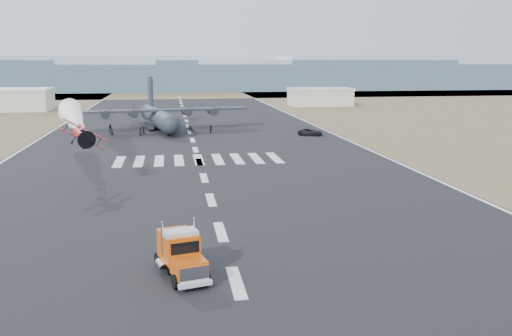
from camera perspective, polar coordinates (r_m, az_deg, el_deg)
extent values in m
plane|color=black|center=(40.35, -1.99, -11.37)|extent=(500.00, 500.00, 0.00)
cube|color=brown|center=(267.59, -7.80, 7.42)|extent=(500.00, 80.00, 0.00)
cube|color=#8CA3B2|center=(303.34, -20.47, 8.84)|extent=(150.00, 50.00, 17.00)
cube|color=#8CA3B2|center=(297.28, -7.94, 9.00)|extent=(150.00, 50.00, 13.00)
cube|color=#8CA3B2|center=(305.19, 4.52, 9.30)|extent=(150.00, 50.00, 15.00)
cube|color=#8CA3B2|center=(326.12, 15.86, 9.20)|extent=(150.00, 50.00, 17.00)
cube|color=#BCB8A7|center=(188.67, -23.44, 6.19)|extent=(24.00, 14.00, 6.00)
cube|color=beige|center=(188.49, -23.52, 7.19)|extent=(24.50, 14.50, 0.80)
cube|color=#BCB8A7|center=(194.17, 6.41, 6.99)|extent=(20.00, 12.00, 5.20)
cube|color=beige|center=(194.00, 6.42, 7.84)|extent=(20.50, 12.50, 0.80)
cube|color=black|center=(42.54, -7.81, -9.53)|extent=(2.62, 6.36, 0.23)
cube|color=orange|center=(39.78, -6.71, -9.83)|extent=(2.64, 2.71, 1.21)
cube|color=silver|center=(38.77, -6.19, -10.52)|extent=(2.01, 0.66, 1.02)
cube|color=silver|center=(38.85, -6.09, -11.51)|extent=(2.31, 0.87, 0.32)
cube|color=orange|center=(41.02, -7.43, -8.03)|extent=(2.67, 2.22, 2.04)
cube|color=black|center=(40.20, -7.12, -7.93)|extent=(2.00, 0.64, 0.84)
cube|color=silver|center=(40.95, -7.57, -6.50)|extent=(2.63, 2.04, 0.46)
cube|color=orange|center=(42.64, -8.06, -7.71)|extent=(2.72, 2.39, 2.41)
cylinder|color=black|center=(39.44, -8.04, -11.21)|extent=(0.62, 1.08, 1.02)
cylinder|color=black|center=(40.01, -5.04, -10.81)|extent=(0.62, 1.08, 1.02)
cylinder|color=black|center=(42.97, -9.47, -9.37)|extent=(0.62, 1.08, 1.02)
cylinder|color=black|center=(43.49, -6.71, -9.04)|extent=(0.62, 1.08, 1.02)
cylinder|color=black|center=(43.81, -9.78, -8.98)|extent=(0.62, 1.08, 1.02)
cylinder|color=black|center=(44.33, -7.07, -8.66)|extent=(0.62, 1.08, 1.02)
cylinder|color=red|center=(73.10, -17.09, 3.18)|extent=(1.86, 5.06, 0.90)
sphere|color=black|center=(73.26, -17.11, 3.47)|extent=(0.70, 0.70, 0.70)
cylinder|color=black|center=(70.73, -16.98, 2.94)|extent=(1.10, 0.78, 1.00)
cylinder|color=black|center=(70.39, -16.96, 2.91)|extent=(2.16, 0.46, 2.19)
cube|color=red|center=(72.75, -17.06, 2.87)|extent=(5.30, 2.01, 3.12)
cube|color=red|center=(72.31, -17.09, 3.77)|extent=(5.47, 2.04, 3.22)
cube|color=red|center=(75.32, -17.21, 3.76)|extent=(0.28, 0.90, 1.00)
cube|color=red|center=(75.37, -17.19, 3.39)|extent=(2.09, 1.08, 0.08)
cylinder|color=black|center=(72.44, -17.63, 2.12)|extent=(0.20, 0.45, 0.44)
cylinder|color=black|center=(72.52, -16.37, 2.20)|extent=(0.20, 0.45, 0.44)
sphere|color=white|center=(75.57, -17.20, 3.40)|extent=(0.70, 0.70, 0.70)
sphere|color=white|center=(77.94, -17.30, 3.63)|extent=(0.94, 0.94, 0.94)
sphere|color=white|center=(80.31, -17.39, 3.85)|extent=(1.19, 1.19, 1.19)
sphere|color=white|center=(82.68, -17.47, 4.05)|extent=(1.43, 1.43, 1.43)
sphere|color=white|center=(85.06, -17.56, 4.24)|extent=(1.68, 1.68, 1.68)
sphere|color=white|center=(87.43, -17.63, 4.42)|extent=(1.92, 1.92, 1.92)
sphere|color=white|center=(89.81, -17.71, 4.59)|extent=(2.17, 2.17, 2.17)
sphere|color=white|center=(92.18, -17.78, 4.75)|extent=(2.42, 2.42, 2.42)
sphere|color=white|center=(94.56, -17.85, 4.90)|extent=(2.66, 2.66, 2.66)
sphere|color=white|center=(96.94, -17.91, 5.05)|extent=(2.91, 2.91, 2.91)
sphere|color=white|center=(99.31, -17.97, 5.19)|extent=(3.15, 3.15, 3.15)
sphere|color=white|center=(101.69, -18.03, 5.32)|extent=(3.40, 3.40, 3.40)
sphere|color=white|center=(104.07, -18.08, 5.45)|extent=(3.64, 3.64, 3.64)
sphere|color=white|center=(106.45, -18.13, 5.57)|extent=(3.89, 3.89, 3.89)
cylinder|color=#1F272E|center=(127.58, -9.64, 4.93)|extent=(8.61, 27.51, 3.89)
sphere|color=#1F272E|center=(114.22, -8.53, 4.29)|extent=(3.89, 3.89, 3.89)
cone|color=#1F272E|center=(140.99, -10.54, 5.44)|extent=(4.86, 6.43, 3.89)
cube|color=#1F272E|center=(126.45, -9.59, 5.72)|extent=(39.04, 10.85, 0.49)
cylinder|color=#1F272E|center=(124.68, -14.87, 5.21)|extent=(2.37, 3.95, 1.75)
cylinder|color=#3F3F44|center=(122.75, -14.81, 5.13)|extent=(3.27, 0.63, 3.31)
cylinder|color=#1F272E|center=(125.21, -12.20, 5.35)|extent=(2.37, 3.95, 1.75)
cylinder|color=#3F3F44|center=(123.29, -12.09, 5.28)|extent=(3.27, 0.63, 3.31)
cylinder|color=#1F272E|center=(127.07, -6.94, 5.59)|extent=(2.37, 3.95, 1.75)
cylinder|color=#3F3F44|center=(125.18, -6.76, 5.52)|extent=(3.27, 0.63, 3.31)
cylinder|color=#1F272E|center=(128.39, -4.38, 5.69)|extent=(2.37, 3.95, 1.75)
cylinder|color=#3F3F44|center=(126.52, -4.16, 5.62)|extent=(3.27, 0.63, 3.31)
cube|color=#1F272E|center=(138.71, -10.49, 7.37)|extent=(1.34, 4.41, 7.79)
cube|color=#1F272E|center=(139.48, -10.46, 5.71)|extent=(13.93, 5.26, 0.34)
cube|color=#1F272E|center=(128.37, -10.63, 4.27)|extent=(2.17, 5.95, 1.56)
cylinder|color=black|center=(128.43, -10.63, 4.03)|extent=(0.67, 1.14, 1.07)
cube|color=#1F272E|center=(129.04, -8.75, 4.36)|extent=(2.17, 5.95, 1.56)
cylinder|color=black|center=(129.10, -8.74, 4.13)|extent=(0.67, 1.14, 1.07)
cylinder|color=black|center=(117.32, -8.76, 3.42)|extent=(0.54, 0.93, 0.88)
imported|color=black|center=(117.00, 5.45, 3.61)|extent=(5.52, 4.49, 1.40)
imported|color=black|center=(124.97, -8.32, 4.10)|extent=(0.65, 0.75, 1.85)
imported|color=black|center=(121.05, -11.24, 3.75)|extent=(0.90, 0.92, 1.63)
imported|color=black|center=(118.55, -6.46, 3.75)|extent=(1.19, 0.81, 1.68)
imported|color=black|center=(123.71, -6.68, 4.02)|extent=(0.91, 1.06, 1.61)
imported|color=black|center=(118.75, -11.52, 3.63)|extent=(0.75, 0.97, 1.74)
imported|color=black|center=(120.03, -4.56, 3.87)|extent=(0.80, 1.61, 1.67)
imported|color=black|center=(118.40, -14.22, 3.51)|extent=(0.70, 0.59, 1.82)
imported|color=black|center=(124.14, -14.38, 3.84)|extent=(1.03, 0.80, 1.86)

